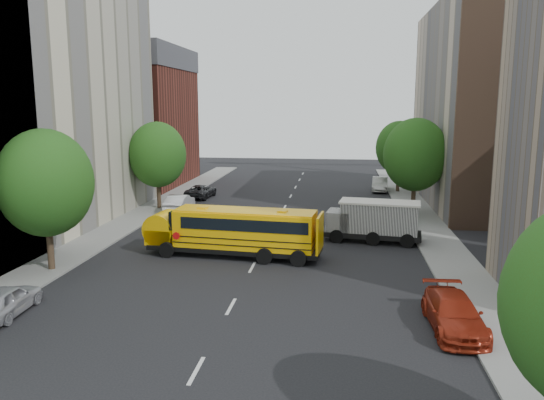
% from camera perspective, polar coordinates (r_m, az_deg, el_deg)
% --- Properties ---
extents(ground, '(120.00, 120.00, 0.00)m').
position_cam_1_polar(ground, '(32.32, -1.57, -6.20)').
color(ground, black).
rests_on(ground, ground).
extents(sidewalk_left, '(3.00, 80.00, 0.12)m').
position_cam_1_polar(sidewalk_left, '(40.21, -16.88, -3.27)').
color(sidewalk_left, slate).
rests_on(sidewalk_left, ground).
extents(sidewalk_right, '(3.00, 80.00, 0.12)m').
position_cam_1_polar(sidewalk_right, '(37.38, 17.42, -4.31)').
color(sidewalk_right, slate).
rests_on(sidewalk_right, ground).
extents(lane_markings, '(0.15, 64.00, 0.01)m').
position_cam_1_polar(lane_markings, '(41.92, 0.52, -2.36)').
color(lane_markings, silver).
rests_on(lane_markings, ground).
extents(building_left_cream, '(10.00, 26.00, 20.00)m').
position_cam_1_polar(building_left_cream, '(43.14, -25.07, 10.42)').
color(building_left_cream, beige).
rests_on(building_left_cream, ground).
extents(building_left_redbrick, '(10.00, 15.00, 13.00)m').
position_cam_1_polar(building_left_redbrick, '(62.96, -14.11, 7.52)').
color(building_left_redbrick, maroon).
rests_on(building_left_redbrick, ground).
extents(building_right_far, '(10.00, 22.00, 18.00)m').
position_cam_1_polar(building_right_far, '(52.33, 22.18, 9.33)').
color(building_right_far, '#C3B098').
rests_on(building_right_far, ground).
extents(building_right_sidewall, '(10.10, 0.30, 18.00)m').
position_cam_1_polar(building_right_sidewall, '(41.78, 26.03, 9.01)').
color(building_right_sidewall, brown).
rests_on(building_right_sidewall, ground).
extents(street_tree_1, '(5.12, 5.12, 7.90)m').
position_cam_1_polar(street_tree_1, '(31.24, -23.19, 1.69)').
color(street_tree_1, '#38281C').
rests_on(street_tree_1, ground).
extents(street_tree_2, '(4.99, 4.99, 7.71)m').
position_cam_1_polar(street_tree_2, '(47.53, -12.23, 4.79)').
color(street_tree_2, '#38281C').
rests_on(street_tree_2, ground).
extents(street_tree_4, '(5.25, 5.25, 8.10)m').
position_cam_1_polar(street_tree_4, '(45.25, 15.16, 4.72)').
color(street_tree_4, '#38281C').
rests_on(street_tree_4, ground).
extents(street_tree_5, '(4.86, 4.86, 7.51)m').
position_cam_1_polar(street_tree_5, '(57.15, 13.53, 5.49)').
color(street_tree_5, '#38281C').
rests_on(street_tree_5, ground).
extents(school_bus, '(10.76, 3.49, 2.98)m').
position_cam_1_polar(school_bus, '(32.33, -4.26, -3.17)').
color(school_bus, black).
rests_on(school_bus, ground).
extents(safari_truck, '(6.79, 3.25, 2.79)m').
position_cam_1_polar(safari_truck, '(36.29, 10.77, -2.15)').
color(safari_truck, black).
rests_on(safari_truck, ground).
extents(parked_car_0, '(1.84, 4.12, 1.38)m').
position_cam_1_polar(parked_car_0, '(26.36, -26.73, -9.61)').
color(parked_car_0, '#A8A9AF').
rests_on(parked_car_0, ground).
extents(parked_car_1, '(1.74, 4.71, 1.54)m').
position_cam_1_polar(parked_car_1, '(46.31, -9.94, -0.34)').
color(parked_car_1, silver).
rests_on(parked_car_1, ground).
extents(parked_car_2, '(2.47, 4.84, 1.31)m').
position_cam_1_polar(parked_car_2, '(53.16, -7.66, 0.95)').
color(parked_car_2, black).
rests_on(parked_car_2, ground).
extents(parked_car_3, '(2.19, 5.00, 1.43)m').
position_cam_1_polar(parked_car_3, '(23.39, 18.98, -11.46)').
color(parked_car_3, maroon).
rests_on(parked_car_3, ground).
extents(parked_car_4, '(1.94, 4.21, 1.40)m').
position_cam_1_polar(parked_car_4, '(43.54, 13.46, -1.24)').
color(parked_car_4, '#323358').
rests_on(parked_car_4, ground).
extents(parked_car_5, '(1.98, 4.64, 1.49)m').
position_cam_1_polar(parked_car_5, '(57.88, 11.53, 1.68)').
color(parked_car_5, '#ABA9A5').
rests_on(parked_car_5, ground).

